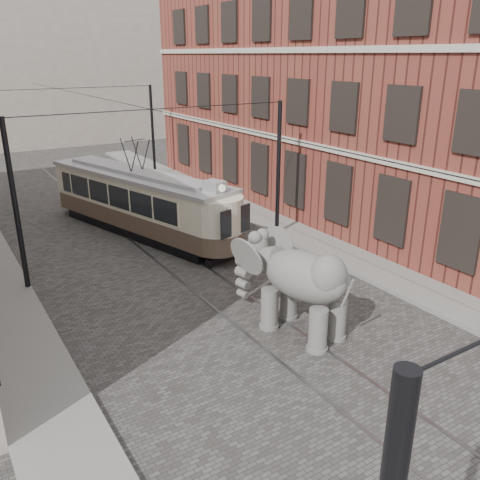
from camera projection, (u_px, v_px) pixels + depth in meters
ground at (255, 319)px, 15.93m from camera, size 120.00×120.00×0.00m
tram_rails at (255, 319)px, 15.92m from camera, size 1.54×80.00×0.02m
sidewalk_right at (389, 276)px, 18.89m from camera, size 2.00×60.00×0.15m
sidewalk_left at (38, 384)px, 12.66m from camera, size 2.00×60.00×0.15m
brick_building at (336, 91)px, 26.51m from camera, size 8.00×26.00×12.00m
distant_block at (8, 64)px, 45.34m from camera, size 28.00×10.00×14.00m
catenary at (176, 193)px, 18.77m from camera, size 11.00×30.20×6.00m
tram at (138, 188)px, 22.90m from camera, size 5.19×11.11×4.33m
elephant at (304, 289)px, 14.69m from camera, size 3.54×5.09×2.84m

